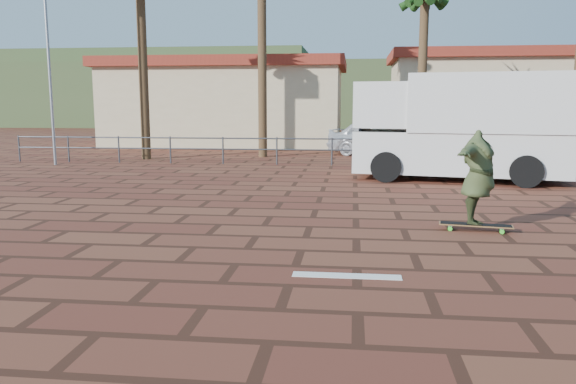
# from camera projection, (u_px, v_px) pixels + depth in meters

# --- Properties ---
(ground) EXTENTS (120.00, 120.00, 0.00)m
(ground) POSITION_uv_depth(u_px,v_px,m) (301.00, 250.00, 8.48)
(ground) COLOR brown
(ground) RESTS_ON ground
(paint_stripe) EXTENTS (1.40, 0.22, 0.01)m
(paint_stripe) POSITION_uv_depth(u_px,v_px,m) (347.00, 276.00, 7.22)
(paint_stripe) COLOR white
(paint_stripe) RESTS_ON ground
(guardrail) EXTENTS (24.06, 0.06, 1.00)m
(guardrail) POSITION_uv_depth(u_px,v_px,m) (332.00, 147.00, 20.15)
(guardrail) COLOR #47494F
(guardrail) RESTS_ON ground
(flagpole) EXTENTS (1.30, 0.10, 8.00)m
(flagpole) POSITION_uv_depth(u_px,v_px,m) (50.00, 33.00, 19.68)
(flagpole) COLOR gray
(flagpole) RESTS_ON ground
(building_west) EXTENTS (12.60, 7.60, 4.50)m
(building_west) POSITION_uv_depth(u_px,v_px,m) (228.00, 102.00, 30.40)
(building_west) COLOR beige
(building_west) RESTS_ON ground
(building_east) EXTENTS (10.60, 6.60, 5.00)m
(building_east) POSITION_uv_depth(u_px,v_px,m) (487.00, 98.00, 30.73)
(building_east) COLOR beige
(building_east) RESTS_ON ground
(hill_front) EXTENTS (70.00, 18.00, 6.00)m
(hill_front) POSITION_uv_depth(u_px,v_px,m) (346.00, 96.00, 57.08)
(hill_front) COLOR #384C28
(hill_front) RESTS_ON ground
(hill_back) EXTENTS (35.00, 14.00, 8.00)m
(hill_back) POSITION_uv_depth(u_px,v_px,m) (158.00, 88.00, 65.31)
(hill_back) COLOR #384C28
(hill_back) RESTS_ON ground
(longboard) EXTENTS (1.26, 0.47, 0.12)m
(longboard) POSITION_uv_depth(u_px,v_px,m) (476.00, 225.00, 9.78)
(longboard) COLOR olive
(longboard) RESTS_ON ground
(skateboarder) EXTENTS (1.30, 2.07, 1.64)m
(skateboarder) POSITION_uv_depth(u_px,v_px,m) (478.00, 178.00, 9.65)
(skateboarder) COLOR #3A4525
(skateboarder) RESTS_ON longboard
(campervan) EXTENTS (6.19, 3.46, 3.03)m
(campervan) POSITION_uv_depth(u_px,v_px,m) (462.00, 125.00, 16.18)
(campervan) COLOR silver
(campervan) RESTS_ON ground
(car_silver) EXTENTS (4.92, 3.49, 1.56)m
(car_silver) POSITION_uv_depth(u_px,v_px,m) (382.00, 138.00, 23.84)
(car_silver) COLOR #B7BABF
(car_silver) RESTS_ON ground
(car_white) EXTENTS (4.44, 1.86, 1.43)m
(car_white) POSITION_uv_depth(u_px,v_px,m) (406.00, 140.00, 23.18)
(car_white) COLOR silver
(car_white) RESTS_ON ground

